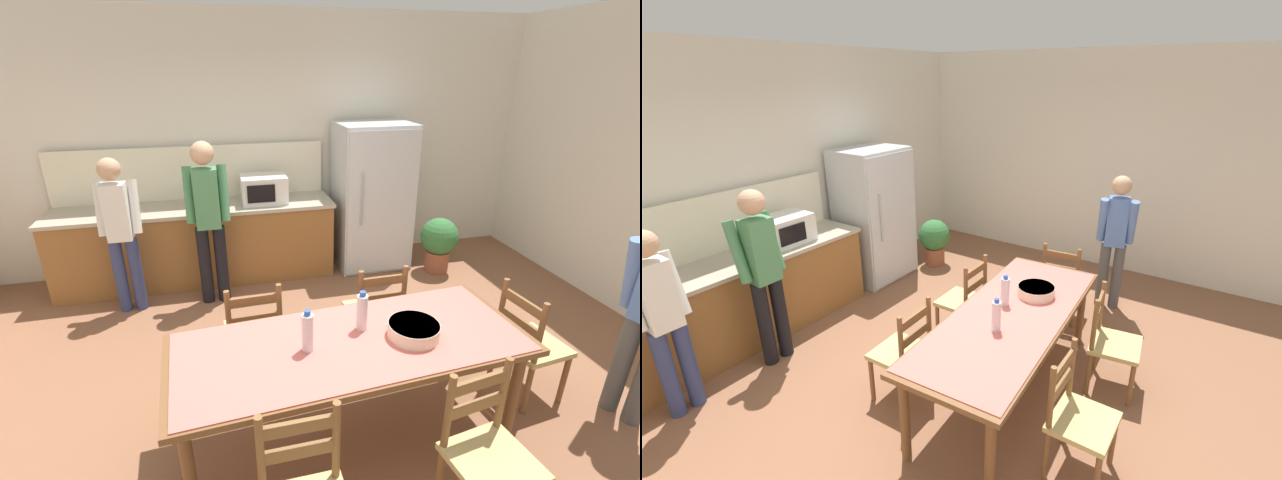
% 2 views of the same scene
% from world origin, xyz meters
% --- Properties ---
extents(ground_plane, '(8.32, 8.32, 0.00)m').
position_xyz_m(ground_plane, '(0.00, 0.00, 0.00)').
color(ground_plane, brown).
extents(wall_back, '(6.52, 0.12, 2.90)m').
position_xyz_m(wall_back, '(0.00, 2.66, 1.45)').
color(wall_back, silver).
rests_on(wall_back, ground).
extents(kitchen_counter, '(3.05, 0.66, 0.89)m').
position_xyz_m(kitchen_counter, '(-0.89, 2.23, 0.45)').
color(kitchen_counter, brown).
rests_on(kitchen_counter, ground).
extents(counter_splashback, '(3.01, 0.03, 0.60)m').
position_xyz_m(counter_splashback, '(-0.89, 2.54, 1.19)').
color(counter_splashback, '#EFE8CB').
rests_on(counter_splashback, kitchen_counter).
extents(refrigerator, '(0.85, 0.73, 1.72)m').
position_xyz_m(refrigerator, '(1.16, 2.19, 0.86)').
color(refrigerator, silver).
rests_on(refrigerator, ground).
extents(microwave, '(0.50, 0.39, 0.30)m').
position_xyz_m(microwave, '(-0.12, 2.21, 1.04)').
color(microwave, white).
rests_on(microwave, kitchen_counter).
extents(dining_table, '(2.26, 0.99, 0.77)m').
position_xyz_m(dining_table, '(0.08, -0.38, 0.69)').
color(dining_table, brown).
rests_on(dining_table, ground).
extents(bottle_near_centre, '(0.07, 0.07, 0.27)m').
position_xyz_m(bottle_near_centre, '(-0.19, -0.40, 0.89)').
color(bottle_near_centre, silver).
rests_on(bottle_near_centre, dining_table).
extents(bottle_off_centre, '(0.07, 0.07, 0.27)m').
position_xyz_m(bottle_off_centre, '(0.19, -0.27, 0.89)').
color(bottle_off_centre, silver).
rests_on(bottle_off_centre, dining_table).
extents(serving_bowl, '(0.32, 0.32, 0.09)m').
position_xyz_m(serving_bowl, '(0.47, -0.42, 0.82)').
color(serving_bowl, beige).
rests_on(serving_bowl, dining_table).
extents(chair_head_end, '(0.44, 0.46, 0.91)m').
position_xyz_m(chair_head_end, '(1.48, -0.30, 0.44)').
color(chair_head_end, brown).
rests_on(chair_head_end, ground).
extents(chair_side_near_right, '(0.47, 0.46, 0.91)m').
position_xyz_m(chair_side_near_right, '(0.62, -1.07, 0.44)').
color(chair_side_near_right, brown).
rests_on(chair_side_near_right, ground).
extents(chair_side_far_left, '(0.43, 0.41, 0.91)m').
position_xyz_m(chair_side_far_left, '(-0.46, 0.31, 0.44)').
color(chair_side_far_left, brown).
rests_on(chair_side_far_left, ground).
extents(chair_side_far_right, '(0.42, 0.40, 0.91)m').
position_xyz_m(chair_side_far_right, '(0.53, 0.37, 0.44)').
color(chair_side_far_right, brown).
rests_on(chair_side_far_right, ground).
extents(person_at_sink, '(0.39, 0.27, 1.56)m').
position_xyz_m(person_at_sink, '(-1.57, 1.71, 0.88)').
color(person_at_sink, navy).
rests_on(person_at_sink, ground).
extents(person_at_counter, '(0.42, 0.29, 1.68)m').
position_xyz_m(person_at_counter, '(-0.74, 1.69, 0.94)').
color(person_at_counter, black).
rests_on(person_at_counter, ground).
extents(potted_plant, '(0.44, 0.44, 0.67)m').
position_xyz_m(potted_plant, '(1.87, 1.76, 0.39)').
color(potted_plant, brown).
rests_on(potted_plant, ground).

